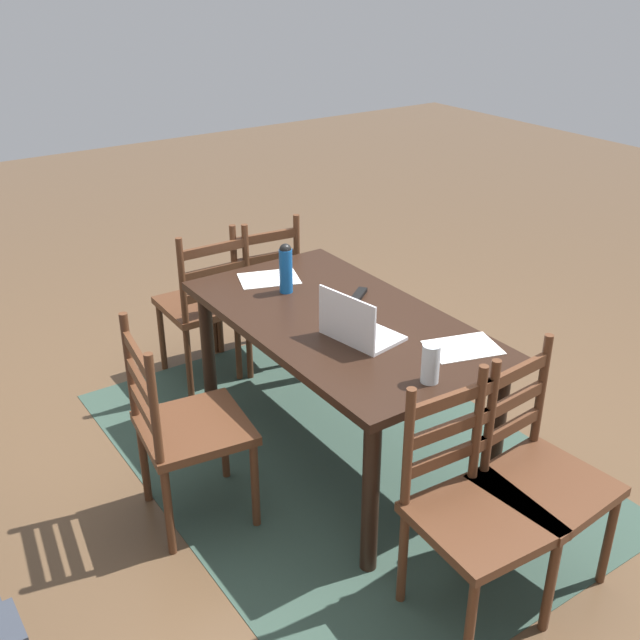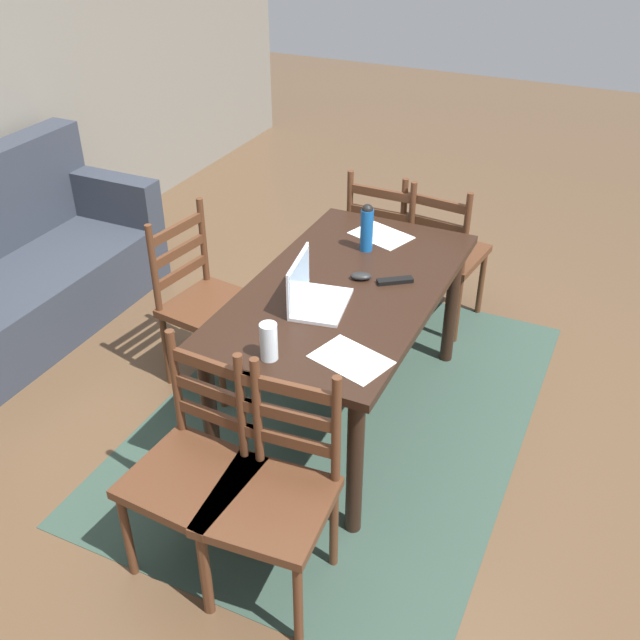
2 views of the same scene
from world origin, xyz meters
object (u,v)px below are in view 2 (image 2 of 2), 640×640
(dining_table, at_px, (346,304))
(chair_left_near, at_px, (273,496))
(water_bottle, at_px, (367,227))
(computer_mouse, at_px, (361,276))
(drinking_glass, at_px, (269,342))
(chair_left_far, at_px, (196,469))
(chair_right_near, at_px, (441,254))
(couch, at_px, (11,274))
(laptop, at_px, (311,293))
(chair_far_head, at_px, (207,303))
(tv_remote, at_px, (395,281))
(chair_right_far, at_px, (388,244))

(dining_table, distance_m, chair_left_near, 1.09)
(water_bottle, xyz_separation_m, computer_mouse, (-0.29, -0.09, -0.11))
(drinking_glass, bearing_deg, computer_mouse, -6.81)
(chair_left_far, relative_size, drinking_glass, 5.94)
(chair_right_near, bearing_deg, dining_table, 171.16)
(couch, distance_m, laptop, 2.12)
(chair_far_head, bearing_deg, drinking_glass, -131.77)
(tv_remote, bearing_deg, chair_left_far, 126.76)
(chair_left_near, relative_size, drinking_glass, 5.94)
(drinking_glass, bearing_deg, couch, 73.80)
(water_bottle, bearing_deg, computer_mouse, -162.68)
(laptop, bearing_deg, dining_table, -18.42)
(dining_table, xyz_separation_m, water_bottle, (0.38, 0.05, 0.23))
(chair_far_head, distance_m, tv_remote, 1.05)
(computer_mouse, bearing_deg, chair_right_near, -28.16)
(water_bottle, relative_size, tv_remote, 1.47)
(dining_table, height_order, tv_remote, tv_remote)
(chair_right_far, distance_m, couch, 2.26)
(chair_far_head, bearing_deg, tv_remote, -83.29)
(dining_table, xyz_separation_m, couch, (-0.05, 2.14, -0.31))
(chair_left_near, xyz_separation_m, water_bottle, (1.44, 0.22, 0.43))
(water_bottle, height_order, drinking_glass, water_bottle)
(chair_right_near, distance_m, computer_mouse, 1.04)
(chair_right_far, distance_m, chair_left_near, 2.15)
(chair_right_near, bearing_deg, chair_far_head, 137.69)
(dining_table, distance_m, computer_mouse, 0.15)
(computer_mouse, bearing_deg, tv_remote, -97.17)
(couch, bearing_deg, water_bottle, -78.32)
(tv_remote, bearing_deg, laptop, 105.59)
(laptop, distance_m, tv_remote, 0.44)
(chair_far_head, bearing_deg, chair_left_near, -137.93)
(dining_table, bearing_deg, chair_far_head, 89.60)
(chair_left_far, distance_m, chair_right_far, 2.12)
(chair_right_near, height_order, water_bottle, water_bottle)
(laptop, distance_m, drinking_glass, 0.44)
(chair_right_far, bearing_deg, chair_right_near, -89.95)
(computer_mouse, xyz_separation_m, tv_remote, (0.04, -0.16, -0.01))
(chair_right_near, relative_size, couch, 0.53)
(chair_left_far, distance_m, chair_far_head, 1.24)
(dining_table, distance_m, drinking_glass, 0.69)
(drinking_glass, height_order, computer_mouse, drinking_glass)
(chair_right_far, height_order, computer_mouse, chair_right_far)
(chair_right_far, distance_m, tv_remote, 1.06)
(chair_right_far, relative_size, chair_far_head, 1.00)
(chair_left_near, xyz_separation_m, laptop, (0.84, 0.24, 0.36))
(chair_right_far, relative_size, couch, 0.53)
(chair_far_head, distance_m, laptop, 0.84)
(chair_left_near, distance_m, computer_mouse, 1.20)
(chair_left_far, distance_m, laptop, 0.92)
(chair_left_far, xyz_separation_m, tv_remote, (1.18, -0.36, 0.31))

